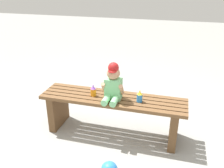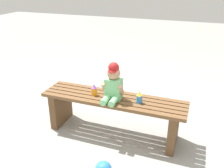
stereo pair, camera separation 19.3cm
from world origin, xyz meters
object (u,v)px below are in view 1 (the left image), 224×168
at_px(park_bench, 113,109).
at_px(sippy_cup_left, 93,91).
at_px(sippy_cup_right, 140,97).
at_px(child_figure, 113,84).

xyz_separation_m(park_bench, sippy_cup_left, (-0.21, -0.02, 0.21)).
height_order(park_bench, sippy_cup_right, sippy_cup_right).
relative_size(park_bench, sippy_cup_left, 12.70).
bearing_deg(sippy_cup_left, child_figure, -5.37).
relative_size(child_figure, sippy_cup_left, 3.26).
distance_m(park_bench, sippy_cup_right, 0.36).
height_order(park_bench, sippy_cup_left, sippy_cup_left).
distance_m(park_bench, child_figure, 0.33).
relative_size(sippy_cup_left, sippy_cup_right, 1.00).
xyz_separation_m(child_figure, sippy_cup_left, (-0.23, 0.02, -0.12)).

